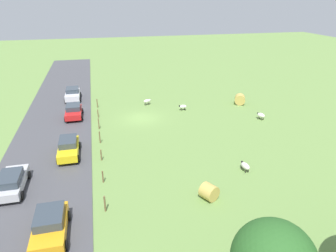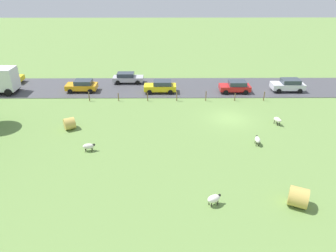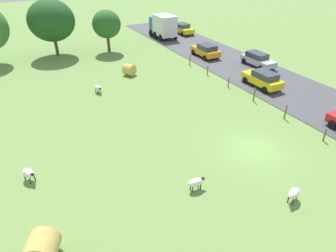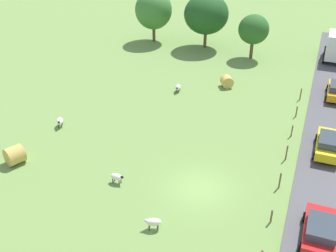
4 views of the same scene
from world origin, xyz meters
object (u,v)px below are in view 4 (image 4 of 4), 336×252
object	(u,v)px
sheep_1	(117,177)
car_0	(320,231)
tree_0	(254,29)
tree_2	(206,14)
hay_bale_0	(15,155)
tree_1	(153,10)
sheep_2	(178,87)
sheep_0	(60,121)
car_1	(328,144)
hay_bale_1	(227,82)
sheep_3	(153,222)

from	to	relation	value
sheep_1	car_0	size ratio (longest dim) A/B	0.26
tree_0	tree_2	size ratio (longest dim) A/B	0.78
hay_bale_0	tree_1	bearing A→B (deg)	92.13
tree_1	car_0	xyz separation A→B (m)	(23.13, -29.93, -3.36)
sheep_1	sheep_2	bearing A→B (deg)	93.83
sheep_0	hay_bale_0	distance (m)	5.85
sheep_2	hay_bale_0	world-z (taller)	hay_bale_0
tree_2	car_1	distance (m)	25.91
tree_2	hay_bale_0	bearing A→B (deg)	-101.38
sheep_0	car_0	bearing A→B (deg)	-15.11
hay_bale_1	tree_2	size ratio (longest dim) A/B	0.18
tree_0	tree_2	bearing A→B (deg)	165.31
hay_bale_1	tree_1	size ratio (longest dim) A/B	0.18
sheep_1	hay_bale_0	bearing A→B (deg)	-176.00
hay_bale_1	tree_0	xyz separation A→B (m)	(0.73, 9.15, 2.98)
tree_2	sheep_0	bearing A→B (deg)	-103.93
sheep_0	hay_bale_0	world-z (taller)	hay_bale_0
sheep_3	car_1	bearing A→B (deg)	52.68
sheep_2	tree_0	distance (m)	13.48
sheep_1	hay_bale_1	distance (m)	18.84
sheep_1	car_0	distance (m)	13.72
sheep_1	car_0	xyz separation A→B (m)	(13.70, -0.67, 0.33)
sheep_1	hay_bale_1	bearing A→B (deg)	79.83
sheep_1	tree_2	bearing A→B (deg)	94.48
sheep_0	car_0	size ratio (longest dim) A/B	0.28
sheep_2	car_0	world-z (taller)	car_0
car_1	tree_0	bearing A→B (deg)	117.71
sheep_0	hay_bale_1	size ratio (longest dim) A/B	0.93
hay_bale_0	hay_bale_1	size ratio (longest dim) A/B	1.17
hay_bale_1	sheep_1	bearing A→B (deg)	-100.17
tree_0	tree_1	xyz separation A→B (m)	(-13.49, 1.56, 0.64)
sheep_2	sheep_3	xyz separation A→B (m)	(5.21, -18.85, 0.06)
car_0	car_1	world-z (taller)	car_1
tree_2	car_1	size ratio (longest dim) A/B	1.61
hay_bale_0	car_1	bearing A→B (deg)	24.14
tree_0	tree_1	world-z (taller)	tree_1
sheep_0	sheep_3	bearing A→B (deg)	-34.36
hay_bale_1	tree_2	xyz separation A→B (m)	(-5.63, 10.82, 3.74)
sheep_3	car_0	xyz separation A→B (m)	(9.53, 2.57, 0.31)
sheep_2	tree_0	size ratio (longest dim) A/B	0.22
tree_0	sheep_1	bearing A→B (deg)	-98.33
hay_bale_0	car_1	world-z (taller)	car_1
tree_0	tree_1	distance (m)	13.60
sheep_1	sheep_3	world-z (taller)	sheep_3
sheep_2	tree_2	world-z (taller)	tree_2
hay_bale_0	tree_2	bearing A→B (deg)	78.62
tree_0	car_0	world-z (taller)	tree_0
hay_bale_0	tree_0	xyz separation A→B (m)	(12.38, 28.28, 2.88)
tree_1	car_1	distance (m)	30.76
sheep_2	sheep_3	distance (m)	19.56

